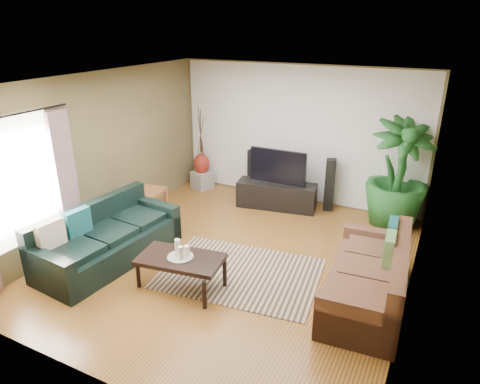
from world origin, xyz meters
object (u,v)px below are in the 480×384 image
Objects in this scene: speaker_right at (330,185)px; potted_plant at (398,174)px; sofa_left at (109,235)px; speaker_left at (253,173)px; television at (278,167)px; side_table at (149,205)px; sofa_right at (367,273)px; tv_stand at (277,195)px; vase at (202,164)px; coffee_table at (181,272)px; pedestal at (202,180)px.

speaker_right is 1.30m from potted_plant.
speaker_left is (0.85, 3.36, 0.08)m from sofa_left.
television is at bearing -21.54° from sofa_left.
speaker_right is 3.43m from side_table.
speaker_right is 0.53× the size of potted_plant.
television is at bearing -140.92° from sofa_right.
tv_stand is 3.17× the size of vase.
speaker_left is (-0.68, 0.34, -0.34)m from television.
coffee_table is 3.19m from television.
speaker_right reaches higher than coffee_table.
television is 0.58× the size of potted_plant.
side_table is at bearing 19.85° from sofa_left.
vase is 1.83m from side_table.
speaker_left is 0.52× the size of potted_plant.
sofa_right is at bearing -32.25° from vase.
vase is at bearing 179.77° from potted_plant.
sofa_right is 4.78m from vase.
coffee_table is 3.65m from speaker_right.
speaker_left is 2.07× the size of vase.
vase is (-0.34, 3.25, 0.12)m from sofa_left.
tv_stand is 2.28m from potted_plant.
television is (1.52, 3.02, 0.42)m from sofa_left.
potted_plant reaches higher than speaker_left.
potted_plant is (-0.03, 2.53, 0.54)m from sofa_right.
vase reaches higher than pedestal.
speaker_left is at bearing -137.15° from sofa_right.
speaker_left is at bearing 5.32° from vase.
speaker_right is 2.11× the size of vase.
side_table is at bearing -150.26° from tv_stand.
coffee_table is 0.74× the size of tv_stand.
pedestal is at bearing 162.54° from tv_stand.
speaker_left is 0.98× the size of speaker_right.
sofa_left reaches higher than coffee_table.
sofa_left is at bearing -126.63° from tv_stand.
tv_stand is 1.04m from speaker_right.
vase is at bearing -169.58° from speaker_left.
potted_plant reaches higher than television.
television is 2.53m from side_table.
coffee_table is 3.79m from vase.
tv_stand is at bearing -7.77° from pedestal.
side_table is (-1.76, 1.55, 0.06)m from coffee_table.
speaker_left reaches higher than tv_stand.
coffee_table is at bearing -74.88° from sofa_right.
sofa_right is 2.47m from coffee_table.
sofa_right is (3.71, 0.70, 0.00)m from sofa_left.
tv_stand is at bearing -140.67° from sofa_right.
speaker_left reaches higher than sofa_left.
speaker_right reaches higher than sofa_right.
speaker_right is (2.46, 3.36, 0.08)m from sofa_left.
potted_plant reaches higher than side_table.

